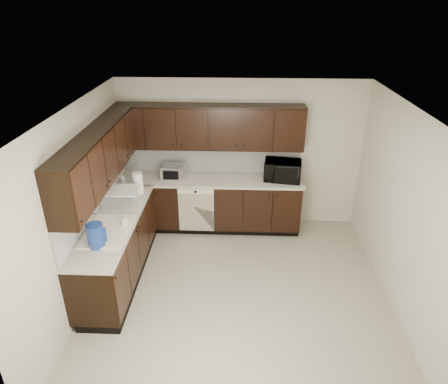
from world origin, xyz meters
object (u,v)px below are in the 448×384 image
object	(u,v)px
microwave	(282,170)
storage_bin	(120,197)
blue_pitcher	(96,236)
sink	(108,236)
toaster_oven	(173,172)

from	to	relation	value
microwave	storage_bin	distance (m)	2.57
microwave	blue_pitcher	bearing A→B (deg)	-132.26
sink	microwave	distance (m)	2.92
storage_bin	blue_pitcher	world-z (taller)	blue_pitcher
microwave	storage_bin	size ratio (longest dim) A/B	1.12
sink	toaster_oven	size ratio (longest dim) A/B	2.23
storage_bin	sink	bearing A→B (deg)	-87.50
sink	microwave	xyz separation A→B (m)	(2.37, 1.70, 0.22)
sink	storage_bin	world-z (taller)	sink
microwave	blue_pitcher	distance (m)	3.13
microwave	blue_pitcher	size ratio (longest dim) A/B	1.94
microwave	storage_bin	bearing A→B (deg)	-151.75
microwave	toaster_oven	world-z (taller)	microwave
microwave	toaster_oven	distance (m)	1.77
storage_bin	blue_pitcher	xyz separation A→B (m)	(0.02, -1.11, 0.05)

